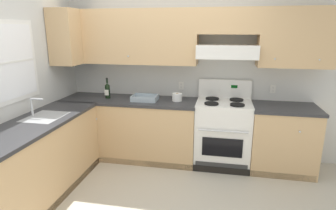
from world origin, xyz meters
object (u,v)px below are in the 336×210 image
at_px(stove, 223,133).
at_px(wine_bottle, 107,90).
at_px(paper_towel_roll, 177,97).
at_px(bowl, 145,99).

height_order(stove, wine_bottle, wine_bottle).
bearing_deg(stove, paper_towel_roll, 177.72).
bearing_deg(wine_bottle, bowl, -3.67).
relative_size(wine_bottle, paper_towel_roll, 2.19).
relative_size(stove, bowl, 3.33).
xyz_separation_m(wine_bottle, bowl, (0.58, -0.04, -0.10)).
bearing_deg(bowl, paper_towel_roll, 8.52).
height_order(stove, paper_towel_roll, stove).
bearing_deg(paper_towel_roll, stove, -2.28).
distance_m(stove, wine_bottle, 1.80).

